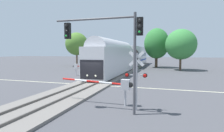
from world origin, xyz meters
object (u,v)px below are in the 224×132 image
(elm_centre_background, at_px, (157,44))
(pine_left_background, at_px, (77,44))
(crossing_signal_mast, at_px, (136,73))
(oak_far_right, at_px, (181,44))
(crossing_gate_far, at_px, (79,67))
(traffic_signal_near_right, at_px, (110,38))
(crossing_gate_near, at_px, (118,85))
(commuter_train, at_px, (127,56))

(elm_centre_background, bearing_deg, pine_left_background, -175.63)
(crossing_signal_mast, distance_m, oak_far_right, 27.40)
(crossing_gate_far, height_order, traffic_signal_near_right, traffic_signal_near_right)
(crossing_gate_far, xyz_separation_m, oak_far_right, (15.23, 13.27, 3.67))
(crossing_signal_mast, bearing_deg, crossing_gate_near, 153.24)
(traffic_signal_near_right, bearing_deg, crossing_signal_mast, 30.35)
(crossing_gate_far, distance_m, traffic_signal_near_right, 17.61)
(crossing_gate_far, height_order, pine_left_background, pine_left_background)
(elm_centre_background, bearing_deg, crossing_gate_near, -91.30)
(commuter_train, distance_m, crossing_signal_mast, 26.75)
(commuter_train, height_order, crossing_gate_far, commuter_train)
(commuter_train, height_order, elm_centre_background, elm_centre_background)
(crossing_gate_far, distance_m, pine_left_background, 19.64)
(crossing_gate_near, height_order, traffic_signal_near_right, traffic_signal_near_right)
(crossing_gate_far, bearing_deg, commuter_train, 68.84)
(traffic_signal_near_right, bearing_deg, crossing_gate_near, 87.94)
(commuter_train, height_order, traffic_signal_near_right, traffic_signal_near_right)
(elm_centre_background, bearing_deg, crossing_gate_far, -119.45)
(crossing_signal_mast, bearing_deg, elm_centre_background, 91.17)
(crossing_gate_far, bearing_deg, elm_centre_background, 60.55)
(crossing_signal_mast, distance_m, traffic_signal_near_right, 2.68)
(traffic_signal_near_right, height_order, elm_centre_background, elm_centre_background)
(crossing_gate_near, height_order, crossing_gate_far, same)
(pine_left_background, xyz_separation_m, oak_far_right, (24.55, -3.48, -0.55))
(crossing_gate_near, bearing_deg, oak_far_right, 77.90)
(oak_far_right, distance_m, elm_centre_background, 7.02)
(commuter_train, relative_size, crossing_signal_mast, 10.63)
(crossing_signal_mast, xyz_separation_m, pine_left_background, (-20.29, 30.41, 3.30))
(crossing_gate_near, bearing_deg, crossing_gate_far, 126.52)
(crossing_gate_near, height_order, elm_centre_background, elm_centre_background)
(crossing_gate_far, bearing_deg, crossing_signal_mast, -51.24)
(traffic_signal_near_right, height_order, pine_left_background, pine_left_background)
(commuter_train, relative_size, pine_left_background, 4.76)
(crossing_gate_far, relative_size, traffic_signal_near_right, 0.93)
(crossing_gate_near, xyz_separation_m, elm_centre_background, (0.71, 31.23, 4.12))
(pine_left_background, xyz_separation_m, elm_centre_background, (19.64, 1.50, -0.10))
(crossing_gate_near, distance_m, crossing_signal_mast, 1.78)
(crossing_gate_far, relative_size, pine_left_background, 0.64)
(pine_left_background, bearing_deg, traffic_signal_near_right, -58.86)
(commuter_train, bearing_deg, crossing_signal_mast, -76.65)
(crossing_gate_far, relative_size, elm_centre_background, 0.60)
(crossing_signal_mast, bearing_deg, pine_left_background, 123.71)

